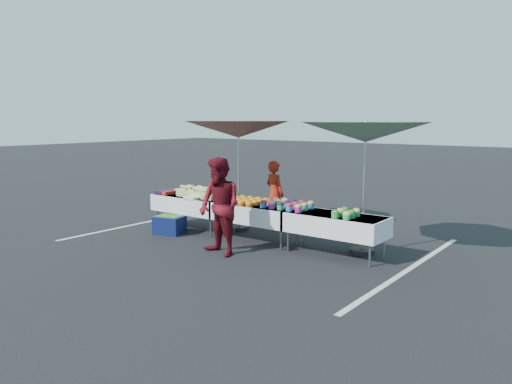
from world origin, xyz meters
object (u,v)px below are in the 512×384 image
Objects in this scene: vendor at (275,194)px; storage_bin at (170,224)px; customer at (220,207)px; table_left at (192,203)px; umbrella_left at (238,130)px; table_center at (256,212)px; table_right at (335,224)px; umbrella_right at (366,133)px.

storage_bin is at bearing 72.07° from vendor.
customer is (0.61, -2.58, 0.13)m from vendor.
table_left reaches higher than storage_bin.
umbrella_left reaches higher than customer.
table_center is 1.80m from table_right.
umbrella_left reaches higher than vendor.
table_left is 1.00× the size of table_right.
umbrella_left is at bearing 77.37° from vendor.
table_left is at bearing -147.81° from umbrella_left.
table_right is at bearing 0.00° from table_left.
storage_bin is at bearing -164.96° from umbrella_right.
table_center is 2.69× the size of storage_bin.
umbrella_right is (2.01, 1.67, 1.31)m from customer.
table_left is 1.00× the size of table_center.
vendor is at bearing 109.84° from table_center.
umbrella_right is (2.62, -0.90, 1.44)m from vendor.
table_right is at bearing 166.64° from vendor.
storage_bin is at bearing -160.64° from table_center.
table_right is 3.21m from umbrella_left.
table_left and table_center have the same top height.
table_right is 3.73m from storage_bin.
table_center reaches higher than storage_bin.
umbrella_right reaches higher than customer.
umbrella_right is at bearing 51.69° from customer.
table_center is at bearing 126.67° from vendor.
umbrella_left is 4.10× the size of storage_bin.
umbrella_left reaches higher than table_right.
table_right is 2.69× the size of storage_bin.
vendor is (1.32, 1.33, 0.18)m from table_left.
table_right is (1.80, 0.00, 0.00)m from table_center.
table_center is at bearing 180.00° from table_right.
table_center is 2.72m from umbrella_right.
umbrella_right reaches higher than storage_bin.
vendor is at bearing 149.80° from table_right.
vendor is at bearing 115.26° from customer.
table_left is at bearing -173.88° from umbrella_right.
umbrella_left is at bearing 131.89° from customer.
table_right reaches higher than storage_bin.
storage_bin is at bearing -94.36° from table_left.
table_center is 1.22× the size of vendor.
vendor reaches higher than table_right.
umbrella_left is at bearing 168.34° from table_right.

